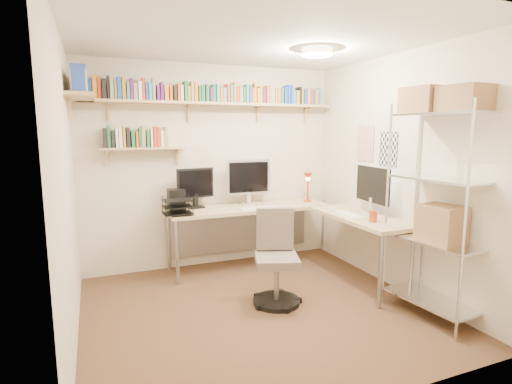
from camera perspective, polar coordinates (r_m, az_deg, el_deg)
ground at (r=4.01m, az=0.40°, el=-16.37°), size 3.20×3.20×0.00m
room_shell at (r=3.63m, az=0.49°, el=6.34°), size 3.24×3.04×2.52m
wall_shelves at (r=4.75m, az=-10.80°, el=12.54°), size 3.12×1.09×0.80m
corner_desk at (r=4.77m, az=1.60°, el=-2.56°), size 2.38×1.97×1.34m
office_chair at (r=4.03m, az=2.89°, el=-10.20°), size 0.52×0.53×0.93m
wire_rack at (r=3.86m, az=24.87°, el=3.53°), size 0.48×0.88×2.09m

